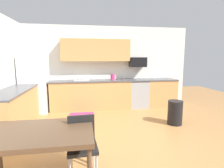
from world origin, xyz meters
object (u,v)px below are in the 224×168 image
Objects in this scene: refrigerator at (35,85)px; oven_range at (138,94)px; kettle at (113,77)px; trash_bin at (175,112)px; microwave at (138,62)px; dining_table at (37,136)px; chair_near_table at (82,142)px.

oven_range is at bearing 1.40° from refrigerator.
kettle is at bearing 176.68° from oven_range.
microwave is at bearing 103.65° from trash_bin.
refrigerator reaches higher than kettle.
oven_range is (3.28, 0.08, -0.40)m from refrigerator.
microwave is 4.35m from dining_table.
trash_bin is at bearing -53.43° from kettle.
refrigerator is 1.87× the size of oven_range.
dining_table is at bearing -113.75° from kettle.
kettle is at bearing 126.57° from trash_bin.
kettle is at bearing 73.76° from chair_near_table.
dining_table is (0.88, -3.36, -0.17)m from refrigerator.
oven_range is 1.77m from trash_bin.
microwave is (-0.00, 0.10, 1.06)m from oven_range.
dining_table is 7.00× the size of kettle.
microwave reaches higher than kettle.
dining_table is 1.65× the size of chair_near_table.
dining_table is at bearing -124.89° from oven_range.
trash_bin is at bearing 35.36° from chair_near_table.
refrigerator is at bearing -178.60° from oven_range.
dining_table is 2.33× the size of trash_bin.
dining_table is 3.83m from kettle.
dining_table is 0.59m from chair_near_table.
kettle is (1.53, 3.49, 0.34)m from dining_table.
oven_range is 4.20m from dining_table.
dining_table is (-2.40, -3.54, -0.83)m from microwave.
oven_range is 4.55× the size of kettle.
oven_range reaches higher than chair_near_table.
refrigerator is at bearing 156.41° from trash_bin.
oven_range is 1.52× the size of trash_bin.
oven_range is at bearing 55.11° from dining_table.
refrigerator is 3.56m from chair_near_table.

